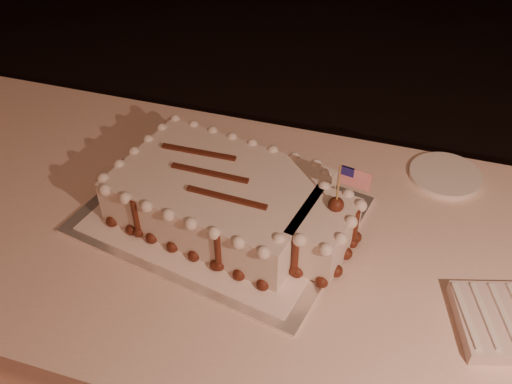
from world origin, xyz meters
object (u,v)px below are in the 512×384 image
(sheet_cake, at_px, (231,200))
(cake_board, at_px, (220,215))
(banquet_table, at_px, (359,369))
(side_plate, at_px, (445,175))

(sheet_cake, bearing_deg, cake_board, 169.39)
(sheet_cake, bearing_deg, banquet_table, -4.83)
(banquet_table, xyz_separation_m, side_plate, (0.10, 0.31, 0.38))
(banquet_table, xyz_separation_m, sheet_cake, (-0.32, 0.03, 0.43))
(side_plate, bearing_deg, banquet_table, -108.16)
(banquet_table, bearing_deg, side_plate, 71.84)
(sheet_cake, height_order, side_plate, sheet_cake)
(banquet_table, height_order, cake_board, cake_board)
(banquet_table, distance_m, side_plate, 0.50)
(banquet_table, relative_size, sheet_cake, 4.49)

